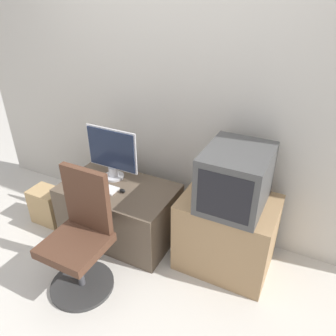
{
  "coord_description": "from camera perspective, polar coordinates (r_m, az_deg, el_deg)",
  "views": [
    {
      "loc": [
        1.15,
        -1.1,
        2.08
      ],
      "look_at": [
        0.12,
        0.94,
        0.77
      ],
      "focal_mm": 35.0,
      "sensor_mm": 36.0,
      "label": 1
    }
  ],
  "objects": [
    {
      "name": "keyboard",
      "position": [
        2.89,
        -11.67,
        -3.28
      ],
      "size": [
        0.32,
        0.12,
        0.01
      ],
      "color": "white",
      "rests_on": "desk"
    },
    {
      "name": "wall_back",
      "position": [
        2.79,
        1.45,
        13.65
      ],
      "size": [
        4.4,
        0.05,
        2.6
      ],
      "color": "beige",
      "rests_on": "ground_plane"
    },
    {
      "name": "side_stand",
      "position": [
        2.72,
        10.11,
        -11.07
      ],
      "size": [
        0.73,
        0.55,
        0.63
      ],
      "color": "#A37F56",
      "rests_on": "ground_plane"
    },
    {
      "name": "mouse",
      "position": [
        2.79,
        -7.96,
        -3.95
      ],
      "size": [
        0.06,
        0.03,
        0.04
      ],
      "color": "black",
      "rests_on": "desk"
    },
    {
      "name": "desk",
      "position": [
        3.03,
        -8.38,
        -7.45
      ],
      "size": [
        0.99,
        0.61,
        0.52
      ],
      "color": "brown",
      "rests_on": "ground_plane"
    },
    {
      "name": "main_monitor",
      "position": [
        2.91,
        -9.73,
        2.52
      ],
      "size": [
        0.5,
        0.18,
        0.48
      ],
      "color": "silver",
      "rests_on": "desk"
    },
    {
      "name": "ground_plane",
      "position": [
        2.61,
        -12.83,
        -23.85
      ],
      "size": [
        12.0,
        12.0,
        0.0
      ],
      "primitive_type": "plane",
      "color": "beige"
    },
    {
      "name": "cardboard_box_lower",
      "position": [
        3.41,
        -20.19,
        -6.15
      ],
      "size": [
        0.3,
        0.22,
        0.35
      ],
      "color": "tan",
      "rests_on": "ground_plane"
    },
    {
      "name": "crt_tv",
      "position": [
        2.39,
        11.67,
        -1.75
      ],
      "size": [
        0.45,
        0.55,
        0.44
      ],
      "color": "#474747",
      "rests_on": "side_stand"
    },
    {
      "name": "office_chair",
      "position": [
        2.54,
        -14.96,
        -12.26
      ],
      "size": [
        0.49,
        0.49,
        0.96
      ],
      "color": "#333333",
      "rests_on": "ground_plane"
    }
  ]
}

